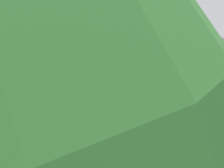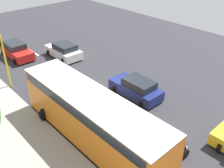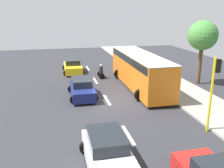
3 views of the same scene
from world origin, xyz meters
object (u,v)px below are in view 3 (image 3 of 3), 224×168
at_px(car_white, 108,152).
at_px(motorcycle, 101,72).
at_px(car_yellow_cab, 73,66).
at_px(traffic_light_corner, 214,84).
at_px(street_tree_center, 203,36).
at_px(pedestrian_near_signal, 155,62).
at_px(car_dark_blue, 82,89).
at_px(city_bus, 140,68).

height_order(car_white, motorcycle, motorcycle).
relative_size(car_yellow_cab, traffic_light_corner, 0.99).
relative_size(car_yellow_cab, street_tree_center, 0.72).
distance_m(car_white, pedestrian_near_signal, 20.23).
bearing_deg(car_dark_blue, motorcycle, 64.76).
height_order(pedestrian_near_signal, street_tree_center, street_tree_center).
xyz_separation_m(car_yellow_cab, city_bus, (5.66, -7.42, 1.13)).
xyz_separation_m(car_white, traffic_light_corner, (6.63, 2.04, 2.22)).
relative_size(motorcycle, traffic_light_corner, 0.34).
distance_m(car_yellow_cab, pedestrian_near_signal, 9.90).
distance_m(car_yellow_cab, motorcycle, 4.26).
relative_size(car_white, street_tree_center, 0.68).
height_order(car_yellow_cab, city_bus, city_bus).
bearing_deg(street_tree_center, traffic_light_corner, -118.17).
height_order(car_white, traffic_light_corner, traffic_light_corner).
distance_m(motorcycle, pedestrian_near_signal, 7.40).
bearing_deg(car_white, car_yellow_cab, 90.62).
xyz_separation_m(city_bus, traffic_light_corner, (1.17, -9.37, 1.08)).
xyz_separation_m(car_white, motorcycle, (2.57, 15.60, -0.07)).
bearing_deg(car_dark_blue, traffic_light_corner, -49.60).
xyz_separation_m(car_white, car_dark_blue, (-0.09, 9.95, -0.00)).
bearing_deg(car_white, city_bus, 64.43).
bearing_deg(motorcycle, pedestrian_near_signal, 17.24).
xyz_separation_m(car_yellow_cab, car_white, (0.20, -18.83, -0.00)).
relative_size(car_yellow_cab, motorcycle, 2.90).
height_order(city_bus, motorcycle, city_bus).
bearing_deg(pedestrian_near_signal, car_dark_blue, -141.10).
bearing_deg(traffic_light_corner, car_dark_blue, 130.40).
distance_m(car_yellow_cab, car_dark_blue, 8.89).
height_order(car_yellow_cab, traffic_light_corner, traffic_light_corner).
distance_m(traffic_light_corner, street_tree_center, 10.65).
bearing_deg(city_bus, car_dark_blue, -165.20).
xyz_separation_m(car_dark_blue, motorcycle, (2.67, 5.66, -0.07)).
height_order(city_bus, street_tree_center, street_tree_center).
height_order(motorcycle, traffic_light_corner, traffic_light_corner).
bearing_deg(car_dark_blue, car_white, -89.46).
relative_size(car_yellow_cab, car_dark_blue, 1.04).
bearing_deg(car_white, motorcycle, 80.64).
bearing_deg(street_tree_center, car_dark_blue, -173.35).
relative_size(city_bus, pedestrian_near_signal, 6.51).
height_order(city_bus, traffic_light_corner, traffic_light_corner).
relative_size(car_white, motorcycle, 2.71).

